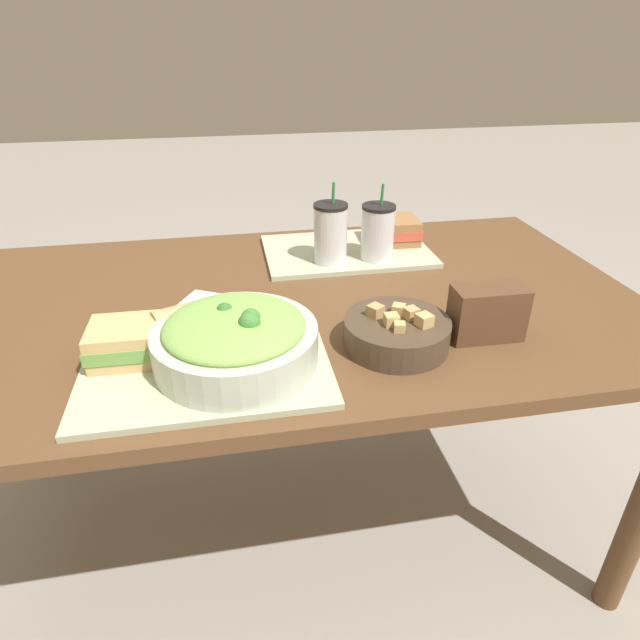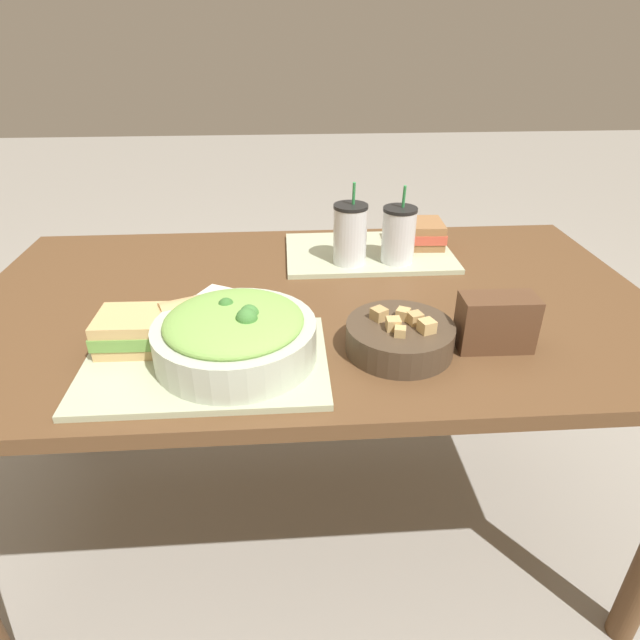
{
  "view_description": "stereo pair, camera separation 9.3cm",
  "coord_description": "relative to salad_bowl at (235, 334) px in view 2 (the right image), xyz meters",
  "views": [
    {
      "loc": [
        -0.15,
        -1.04,
        1.24
      ],
      "look_at": [
        0.0,
        -0.24,
        0.78
      ],
      "focal_mm": 30.0,
      "sensor_mm": 36.0,
      "label": 1
    },
    {
      "loc": [
        -0.06,
        -1.05,
        1.24
      ],
      "look_at": [
        0.0,
        -0.24,
        0.78
      ],
      "focal_mm": 30.0,
      "sensor_mm": 36.0,
      "label": 2
    }
  ],
  "objects": [
    {
      "name": "ground_plane",
      "position": [
        0.15,
        0.25,
        -0.77
      ],
      "size": [
        12.0,
        12.0,
        0.0
      ],
      "primitive_type": "plane",
      "color": "gray"
    },
    {
      "name": "dining_table",
      "position": [
        0.15,
        0.25,
        -0.15
      ],
      "size": [
        1.5,
        0.87,
        0.71
      ],
      "color": "brown",
      "rests_on": "ground_plane"
    },
    {
      "name": "tray_near",
      "position": [
        -0.05,
        -0.01,
        -0.05
      ],
      "size": [
        0.43,
        0.28,
        0.01
      ],
      "color": "#B2BC99",
      "rests_on": "dining_table"
    },
    {
      "name": "tray_far",
      "position": [
        0.31,
        0.49,
        -0.05
      ],
      "size": [
        0.43,
        0.28,
        0.01
      ],
      "color": "#B2BC99",
      "rests_on": "dining_table"
    },
    {
      "name": "salad_bowl",
      "position": [
        0.0,
        0.0,
        0.0
      ],
      "size": [
        0.28,
        0.28,
        0.11
      ],
      "color": "beige",
      "rests_on": "tray_near"
    },
    {
      "name": "soup_bowl",
      "position": [
        0.3,
        0.02,
        -0.03
      ],
      "size": [
        0.2,
        0.2,
        0.08
      ],
      "color": "#473828",
      "rests_on": "dining_table"
    },
    {
      "name": "sandwich_near",
      "position": [
        -0.18,
        0.05,
        -0.02
      ],
      "size": [
        0.14,
        0.11,
        0.06
      ],
      "rotation": [
        0.0,
        0.0,
        -0.02
      ],
      "color": "tan",
      "rests_on": "tray_near"
    },
    {
      "name": "baguette_near",
      "position": [
        -0.08,
        0.09,
        -0.01
      ],
      "size": [
        0.14,
        0.11,
        0.07
      ],
      "rotation": [
        0.0,
        0.0,
        1.97
      ],
      "color": "tan",
      "rests_on": "tray_near"
    },
    {
      "name": "sandwich_far",
      "position": [
        0.44,
        0.52,
        -0.02
      ],
      "size": [
        0.14,
        0.12,
        0.06
      ],
      "rotation": [
        0.0,
        0.0,
        -0.05
      ],
      "color": "olive",
      "rests_on": "tray_far"
    },
    {
      "name": "drink_cup_dark",
      "position": [
        0.25,
        0.41,
        0.02
      ],
      "size": [
        0.08,
        0.08,
        0.2
      ],
      "color": "silver",
      "rests_on": "tray_far"
    },
    {
      "name": "drink_cup_red",
      "position": [
        0.37,
        0.41,
        0.02
      ],
      "size": [
        0.08,
        0.08,
        0.19
      ],
      "color": "silver",
      "rests_on": "tray_far"
    },
    {
      "name": "chip_bag",
      "position": [
        0.47,
        0.02,
        -0.01
      ],
      "size": [
        0.14,
        0.07,
        0.1
      ],
      "rotation": [
        0.0,
        0.0,
        -0.02
      ],
      "color": "brown",
      "rests_on": "dining_table"
    },
    {
      "name": "napkin_folded",
      "position": [
        -0.03,
        0.24,
        -0.06
      ],
      "size": [
        0.2,
        0.18,
        0.0
      ],
      "color": "silver",
      "rests_on": "dining_table"
    }
  ]
}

